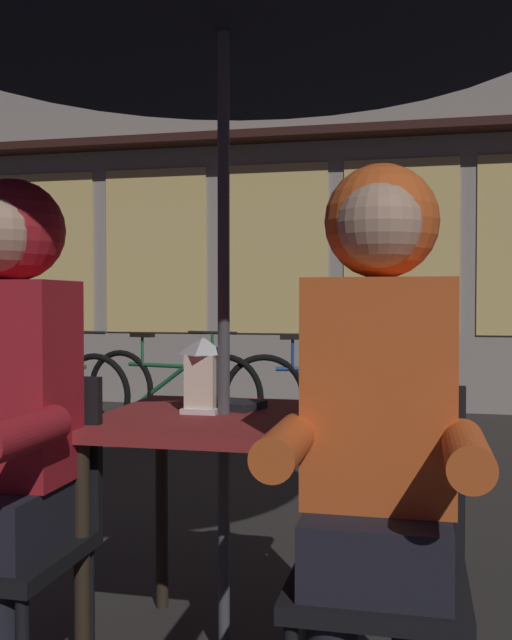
{
  "coord_description": "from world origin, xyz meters",
  "views": [
    {
      "loc": [
        0.57,
        -2.09,
        1.08
      ],
      "look_at": [
        0.0,
        0.44,
        1.01
      ],
      "focal_mm": 40.76,
      "sensor_mm": 36.0,
      "label": 1
    }
  ],
  "objects": [
    {
      "name": "cafe_table",
      "position": [
        0.0,
        0.0,
        0.64
      ],
      "size": [
        0.72,
        0.72,
        0.74
      ],
      "color": "maroon",
      "rests_on": "ground_plane"
    },
    {
      "name": "lantern",
      "position": [
        -0.07,
        0.02,
        0.86
      ],
      "size": [
        0.11,
        0.11,
        0.23
      ],
      "color": "white",
      "rests_on": "cafe_table"
    },
    {
      "name": "chair_left",
      "position": [
        -0.48,
        -0.37,
        0.49
      ],
      "size": [
        0.4,
        0.4,
        0.87
      ],
      "color": "black",
      "rests_on": "ground_plane"
    },
    {
      "name": "chair_right",
      "position": [
        0.48,
        -0.37,
        0.49
      ],
      "size": [
        0.4,
        0.4,
        0.87
      ],
      "color": "black",
      "rests_on": "ground_plane"
    },
    {
      "name": "person_right_hooded",
      "position": [
        0.48,
        -0.43,
        0.85
      ],
      "size": [
        0.45,
        0.56,
        1.4
      ],
      "color": "black",
      "rests_on": "ground_plane"
    },
    {
      "name": "shopfront_building",
      "position": [
        0.39,
        5.39,
        3.09
      ],
      "size": [
        10.0,
        0.93,
        6.2
      ],
      "color": "#9E9389",
      "rests_on": "ground_plane"
    },
    {
      "name": "bicycle_nearest",
      "position": [
        -2.46,
        3.36,
        0.35
      ],
      "size": [
        1.66,
        0.34,
        0.84
      ],
      "color": "black",
      "rests_on": "ground_plane"
    },
    {
      "name": "bicycle_second",
      "position": [
        -1.41,
        3.55,
        0.35
      ],
      "size": [
        1.64,
        0.44,
        0.84
      ],
      "color": "black",
      "rests_on": "ground_plane"
    },
    {
      "name": "bicycle_third",
      "position": [
        -0.12,
        3.57,
        0.35
      ],
      "size": [
        1.66,
        0.39,
        0.84
      ],
      "color": "black",
      "rests_on": "ground_plane"
    },
    {
      "name": "book",
      "position": [
        -0.01,
        0.12,
        0.75
      ],
      "size": [
        0.23,
        0.19,
        0.02
      ],
      "primitive_type": "cube",
      "rotation": [
        0.0,
        0.0,
        -0.28
      ],
      "color": "black",
      "rests_on": "cafe_table"
    }
  ]
}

